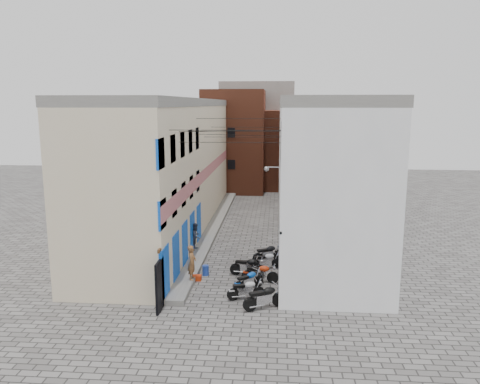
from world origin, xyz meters
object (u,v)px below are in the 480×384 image
(person_a, at_px, (192,262))
(motorcycle_e, at_px, (248,265))
(motorcycle_d, at_px, (260,272))
(water_jug_far, at_px, (205,270))
(motorcycle_g, at_px, (268,252))
(person_b, at_px, (196,236))
(red_crate, at_px, (197,278))
(motorcycle_b, at_px, (246,289))
(motorcycle_c, at_px, (248,279))
(motorcycle_a, at_px, (265,296))
(water_jug_near, at_px, (206,270))
(motorcycle_f, at_px, (266,260))

(person_a, bearing_deg, motorcycle_e, -60.17)
(motorcycle_d, height_order, water_jug_far, motorcycle_d)
(motorcycle_g, height_order, person_b, person_b)
(person_b, bearing_deg, red_crate, -155.47)
(motorcycle_g, bearing_deg, motorcycle_b, -39.76)
(motorcycle_b, distance_m, water_jug_far, 3.75)
(motorcycle_b, relative_size, person_a, 1.02)
(motorcycle_e, relative_size, motorcycle_g, 1.01)
(motorcycle_c, distance_m, motorcycle_e, 1.85)
(motorcycle_b, height_order, red_crate, motorcycle_b)
(motorcycle_g, distance_m, water_jug_far, 3.88)
(motorcycle_a, relative_size, water_jug_near, 3.80)
(motorcycle_g, relative_size, red_crate, 4.36)
(motorcycle_c, xyz_separation_m, water_jug_far, (-2.34, 1.82, -0.27))
(person_a, bearing_deg, red_crate, -15.06)
(motorcycle_d, bearing_deg, motorcycle_b, -10.40)
(person_a, relative_size, water_jug_near, 3.24)
(motorcycle_g, distance_m, person_b, 4.43)
(water_jug_far, bearing_deg, motorcycle_a, -50.68)
(motorcycle_a, distance_m, motorcycle_f, 4.92)
(motorcycle_d, height_order, water_jug_near, motorcycle_d)
(motorcycle_d, distance_m, person_b, 5.82)
(motorcycle_d, xyz_separation_m, water_jug_far, (-2.85, 0.88, -0.29))
(motorcycle_f, distance_m, water_jug_far, 3.27)
(motorcycle_f, relative_size, water_jug_far, 3.69)
(motorcycle_a, relative_size, motorcycle_g, 1.07)
(motorcycle_a, xyz_separation_m, person_b, (-4.25, 7.24, 0.46))
(motorcycle_e, bearing_deg, motorcycle_c, 9.59)
(person_b, relative_size, red_crate, 3.68)
(motorcycle_d, height_order, motorcycle_g, motorcycle_g)
(motorcycle_f, bearing_deg, person_b, -133.18)
(motorcycle_g, height_order, person_a, person_a)
(person_a, relative_size, red_crate, 3.98)
(person_a, bearing_deg, motorcycle_g, -42.56)
(motorcycle_b, height_order, water_jug_near, motorcycle_b)
(motorcycle_c, distance_m, motorcycle_f, 2.98)
(motorcycle_b, relative_size, motorcycle_f, 0.99)
(motorcycle_f, bearing_deg, motorcycle_a, -13.27)
(person_a, relative_size, person_b, 1.08)
(person_b, distance_m, water_jug_far, 3.64)
(motorcycle_c, bearing_deg, motorcycle_b, -44.78)
(motorcycle_b, distance_m, person_b, 7.19)
(motorcycle_a, xyz_separation_m, motorcycle_f, (-0.08, 4.92, -0.07))
(motorcycle_g, distance_m, red_crate, 4.65)
(motorcycle_f, height_order, water_jug_near, motorcycle_f)
(motorcycle_a, xyz_separation_m, water_jug_far, (-3.16, 3.86, -0.34))
(person_a, height_order, water_jug_far, person_a)
(motorcycle_f, relative_size, red_crate, 4.13)
(motorcycle_b, height_order, person_b, person_b)
(motorcycle_f, height_order, person_b, person_b)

